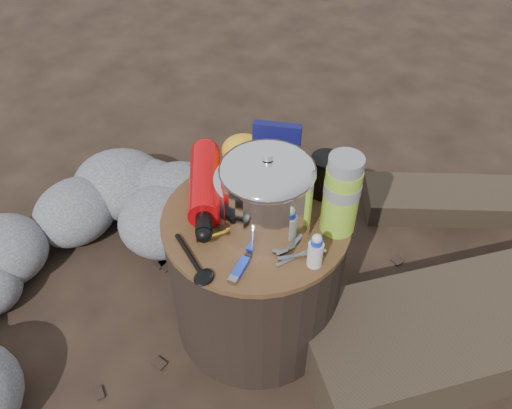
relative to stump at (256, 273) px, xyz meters
The scene contains 14 objects.
ground 0.22m from the stump, ahead, with size 60.00×60.00×0.00m, color #2D2018.
stump is the anchor object (origin of this frame).
rock_ring 0.61m from the stump, 161.37° to the right, with size 0.50×1.08×0.21m, color slate, non-canonical shape.
foil_windscreen 0.28m from the stump, 20.90° to the left, with size 0.21×0.21×0.13m, color silver.
camping_pot 0.33m from the stump, 21.08° to the right, with size 0.21×0.21×0.21m, color white.
fuel_bottle 0.30m from the stump, behind, with size 0.08×0.33×0.08m, color red, non-canonical shape.
thermos 0.38m from the stump, 20.52° to the left, with size 0.08×0.08×0.21m, color #93C82F.
travel_mug 0.34m from the stump, 58.02° to the left, with size 0.08×0.08×0.11m, color black.
stuff_sack 0.33m from the stump, 127.26° to the left, with size 0.14×0.12×0.10m, color #F5A71B.
food_pouch 0.34m from the stump, 102.32° to the left, with size 0.12×0.03×0.16m, color #0D0E49.
lighter 0.28m from the stump, 71.94° to the right, with size 0.02×0.08×0.01m, color #1934C0.
pot_grabber 0.28m from the stump, 23.59° to the right, with size 0.03×0.12×0.01m, color #A2A2A7, non-canonical shape.
spork 0.30m from the stump, 110.37° to the right, with size 0.04×0.16×0.01m, color black, non-canonical shape.
squeeze_bottle 0.33m from the stump, 18.53° to the right, with size 0.04×0.04×0.08m, color silver.
Camera 1 is at (0.46, -0.80, 1.35)m, focal length 36.51 mm.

